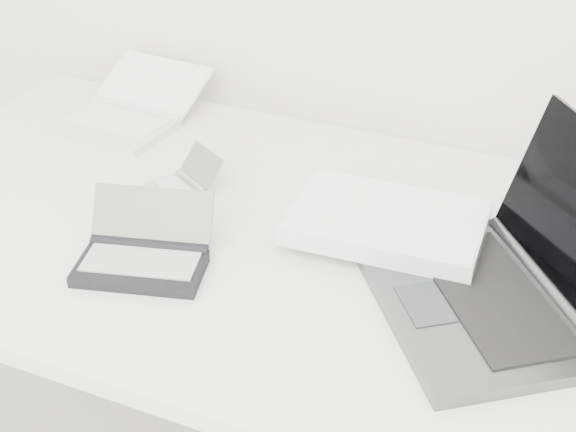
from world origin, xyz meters
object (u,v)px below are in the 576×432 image
at_px(palmtop_charcoal, 144,255).
at_px(laptop_large, 449,253).
at_px(desk, 315,264).
at_px(netbook_open_white, 125,114).

bearing_deg(palmtop_charcoal, laptop_large, 6.07).
bearing_deg(desk, laptop_large, -1.96).
height_order(desk, laptop_large, laptop_large).
relative_size(desk, palmtop_charcoal, 7.26).
bearing_deg(laptop_large, palmtop_charcoal, -105.75).
bearing_deg(netbook_open_white, palmtop_charcoal, -48.94).
xyz_separation_m(desk, netbook_open_white, (-0.51, 0.25, 0.07)).
bearing_deg(desk, netbook_open_white, 154.28).
height_order(desk, netbook_open_white, netbook_open_white).
bearing_deg(desk, palmtop_charcoal, -141.59).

